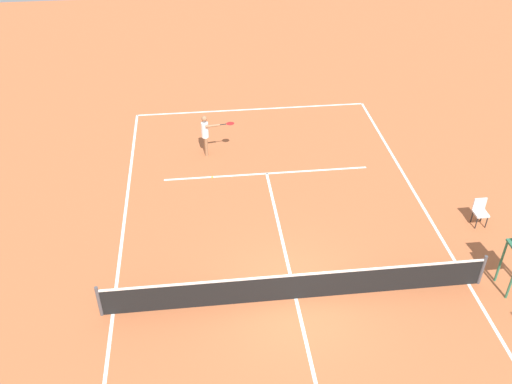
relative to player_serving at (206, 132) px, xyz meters
name	(u,v)px	position (x,y,z in m)	size (l,w,h in m)	color
ground_plane	(296,298)	(-2.19, 8.25, -1.04)	(60.00, 60.00, 0.00)	#B76038
court_lines	(296,298)	(-2.19, 8.25, -1.04)	(10.54, 24.05, 0.01)	white
tennis_net	(297,286)	(-2.19, 8.25, -0.54)	(11.14, 0.10, 1.07)	#4C4C51
player_serving	(206,132)	(0.00, 0.00, 0.00)	(1.32, 0.46, 1.74)	#9E704C
tennis_ball	(212,177)	(-0.10, 1.71, -1.01)	(0.07, 0.07, 0.07)	#CCE033
courtside_chair_mid	(480,211)	(-8.90, 5.51, -0.51)	(0.44, 0.46, 0.95)	#262626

